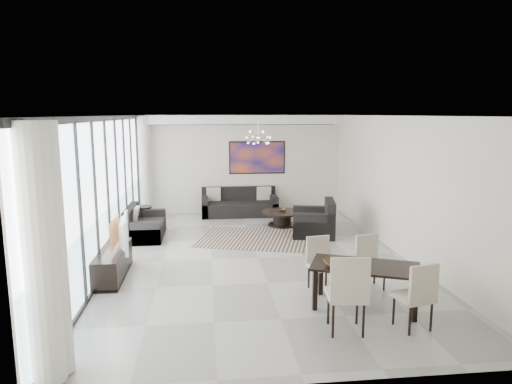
{
  "coord_description": "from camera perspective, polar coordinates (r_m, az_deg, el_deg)",
  "views": [
    {
      "loc": [
        -1.05,
        -9.0,
        2.94
      ],
      "look_at": [
        0.05,
        0.76,
        1.25
      ],
      "focal_mm": 32.0,
      "sensor_mm": 36.0,
      "label": 1
    }
  ],
  "objects": [
    {
      "name": "television",
      "position": [
        8.62,
        -16.62,
        -4.91
      ],
      "size": [
        0.3,
        1.08,
        0.61
      ],
      "primitive_type": "imported",
      "rotation": [
        0.0,
        0.0,
        1.73
      ],
      "color": "gray",
      "rests_on": "tv_console"
    },
    {
      "name": "coffee_table",
      "position": [
        12.16,
        3.31,
        -3.19
      ],
      "size": [
        1.1,
        1.1,
        0.38
      ],
      "color": "black",
      "rests_on": "floor"
    },
    {
      "name": "dining_chair_sw",
      "position": [
        6.3,
        11.42,
        -11.81
      ],
      "size": [
        0.57,
        0.57,
        1.12
      ],
      "color": "beige",
      "rests_on": "floor"
    },
    {
      "name": "dining_table",
      "position": [
        7.23,
        13.49,
        -9.56
      ],
      "size": [
        1.79,
        1.36,
        0.67
      ],
      "color": "black",
      "rests_on": "floor"
    },
    {
      "name": "window_wall",
      "position": [
        9.3,
        -17.52,
        0.2
      ],
      "size": [
        0.37,
        8.95,
        2.9
      ],
      "color": "silver",
      "rests_on": "floor"
    },
    {
      "name": "armchair",
      "position": [
        11.24,
        7.4,
        -3.9
      ],
      "size": [
        1.17,
        1.21,
        0.88
      ],
      "color": "black",
      "rests_on": "floor"
    },
    {
      "name": "rug",
      "position": [
        10.92,
        -0.22,
        -5.83
      ],
      "size": [
        2.96,
        2.56,
        0.01
      ],
      "primitive_type": "cube",
      "rotation": [
        0.0,
        0.0,
        -0.29
      ],
      "color": "black",
      "rests_on": "floor"
    },
    {
      "name": "bowl_dining",
      "position": [
        7.01,
        10.07,
        -8.88
      ],
      "size": [
        0.44,
        0.44,
        0.09
      ],
      "primitive_type": "imported",
      "rotation": [
        0.0,
        0.0,
        0.15
      ],
      "color": "brown",
      "rests_on": "dining_table"
    },
    {
      "name": "dining_chair_se",
      "position": [
        6.68,
        19.61,
        -11.7
      ],
      "size": [
        0.54,
        0.54,
        0.97
      ],
      "color": "beige",
      "rests_on": "floor"
    },
    {
      "name": "bowl_coffee",
      "position": [
        12.11,
        3.29,
        -2.28
      ],
      "size": [
        0.24,
        0.24,
        0.06
      ],
      "primitive_type": "imported",
      "rotation": [
        0.0,
        0.0,
        0.15
      ],
      "color": "brown",
      "rests_on": "coffee_table"
    },
    {
      "name": "chandelier",
      "position": [
        11.6,
        0.28,
        6.84
      ],
      "size": [
        0.66,
        0.66,
        0.71
      ],
      "color": "silver",
      "rests_on": "room_shell"
    },
    {
      "name": "room_shell",
      "position": [
        9.25,
        3.08,
        0.48
      ],
      "size": [
        6.0,
        9.0,
        2.9
      ],
      "color": "#A8A39B",
      "rests_on": "ground"
    },
    {
      "name": "dining_chair_ne",
      "position": [
        8.11,
        13.96,
        -7.96
      ],
      "size": [
        0.47,
        0.47,
        0.89
      ],
      "color": "beige",
      "rests_on": "floor"
    },
    {
      "name": "sofa_main",
      "position": [
        13.38,
        -2.09,
        -1.76
      ],
      "size": [
        2.19,
        0.9,
        0.8
      ],
      "color": "black",
      "rests_on": "floor"
    },
    {
      "name": "painting",
      "position": [
        13.62,
        0.15,
        4.33
      ],
      "size": [
        1.68,
        0.04,
        0.98
      ],
      "primitive_type": "cube",
      "color": "#C24F1B",
      "rests_on": "room_shell"
    },
    {
      "name": "side_table",
      "position": [
        12.1,
        -13.87,
        -2.66
      ],
      "size": [
        0.43,
        0.43,
        0.59
      ],
      "color": "black",
      "rests_on": "floor"
    },
    {
      "name": "dining_chair_nw",
      "position": [
        7.85,
        7.97,
        -8.35
      ],
      "size": [
        0.48,
        0.48,
        0.9
      ],
      "color": "beige",
      "rests_on": "floor"
    },
    {
      "name": "loveseat",
      "position": [
        11.29,
        -13.87,
        -4.28
      ],
      "size": [
        0.85,
        1.51,
        0.75
      ],
      "color": "black",
      "rests_on": "floor"
    },
    {
      "name": "tv_console",
      "position": [
        8.79,
        -17.5,
        -8.5
      ],
      "size": [
        0.46,
        1.63,
        0.51
      ],
      "primitive_type": "cube",
      "color": "black",
      "rests_on": "floor"
    },
    {
      "name": "soffit",
      "position": [
        13.35,
        -1.92,
        9.02
      ],
      "size": [
        5.98,
        0.4,
        0.26
      ],
      "primitive_type": "cube",
      "color": "white",
      "rests_on": "room_shell"
    }
  ]
}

